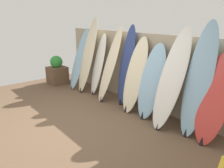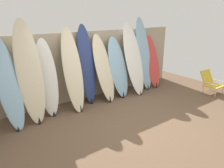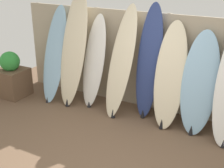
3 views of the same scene
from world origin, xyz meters
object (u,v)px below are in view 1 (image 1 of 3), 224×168
surfboard_cream_3 (110,65)px  planter_box (57,72)px  surfboard_skyblue_8 (199,81)px  surfboard_white_2 (98,65)px  surfboard_red_9 (214,100)px  surfboard_cream_1 (88,56)px  surfboard_skyblue_6 (151,82)px  surfboard_navy_4 (126,66)px  surfboard_white_7 (171,79)px  surfboard_skyblue_0 (79,59)px  surfboard_cream_5 (135,75)px

surfboard_cream_3 → planter_box: 2.41m
planter_box → surfboard_skyblue_8: bearing=6.0°
surfboard_white_2 → surfboard_red_9: 3.37m
surfboard_cream_1 → surfboard_skyblue_6: 2.40m
surfboard_cream_3 → surfboard_navy_4: size_ratio=0.97×
surfboard_white_2 → surfboard_navy_4: surfboard_navy_4 is taller
surfboard_navy_4 → surfboard_skyblue_6: size_ratio=1.22×
surfboard_skyblue_6 → surfboard_white_7: bearing=-3.9°
surfboard_cream_1 → surfboard_white_7: 2.91m
surfboard_skyblue_6 → surfboard_cream_1: bearing=-178.9°
surfboard_skyblue_0 → surfboard_navy_4: (1.91, 0.18, 0.08)m
surfboard_white_2 → surfboard_cream_3: surfboard_cream_3 is taller
surfboard_skyblue_0 → surfboard_red_9: 4.21m
surfboard_skyblue_6 → surfboard_white_7: size_ratio=0.82×
surfboard_cream_1 → surfboard_red_9: (3.76, 0.06, -0.29)m
surfboard_cream_3 → surfboard_cream_5: size_ratio=1.12×
surfboard_skyblue_6 → surfboard_skyblue_8: bearing=3.8°
surfboard_navy_4 → surfboard_skyblue_8: 1.95m
surfboard_cream_5 → surfboard_skyblue_6: size_ratio=1.06×
surfboard_cream_3 → surfboard_skyblue_8: size_ratio=0.91×
planter_box → surfboard_navy_4: bearing=11.1°
surfboard_white_7 → planter_box: 4.29m
surfboard_white_2 → surfboard_skyblue_6: surfboard_white_2 is taller
surfboard_skyblue_0 → surfboard_cream_5: surfboard_skyblue_0 is taller
surfboard_skyblue_0 → planter_box: 1.07m
surfboard_cream_5 → surfboard_skyblue_8: bearing=2.8°
surfboard_white_7 → surfboard_skyblue_8: 0.52m
surfboard_skyblue_6 → planter_box: surfboard_skyblue_6 is taller
surfboard_cream_1 → surfboard_white_7: surfboard_cream_1 is taller
surfboard_white_2 → surfboard_cream_3: bearing=-6.5°
surfboard_white_2 → surfboard_skyblue_6: bearing=-1.2°
surfboard_skyblue_0 → surfboard_white_2: size_ratio=1.06×
surfboard_white_2 → surfboard_navy_4: 1.08m
surfboard_navy_4 → surfboard_cream_1: bearing=-173.6°
surfboard_white_2 → surfboard_cream_5: size_ratio=1.00×
surfboard_red_9 → surfboard_white_7: bearing=-176.4°
surfboard_navy_4 → surfboard_skyblue_0: bearing=-174.5°
surfboard_white_2 → surfboard_skyblue_6: 2.00m
surfboard_navy_4 → surfboard_skyblue_8: surfboard_skyblue_8 is taller
surfboard_white_2 → surfboard_white_7: surfboard_white_7 is taller
surfboard_white_2 → surfboard_red_9: (3.37, -0.03, -0.07)m
surfboard_cream_3 → surfboard_skyblue_6: bearing=1.1°
surfboard_white_7 → planter_box: (-4.23, -0.39, -0.60)m
surfboard_skyblue_0 → surfboard_cream_5: (2.34, 0.06, -0.06)m
surfboard_skyblue_8 → surfboard_red_9: 0.43m
surfboard_navy_4 → planter_box: (-2.78, -0.55, -0.59)m
surfboard_white_2 → surfboard_cream_1: bearing=-167.2°
surfboard_navy_4 → surfboard_red_9: 2.30m
surfboard_skyblue_0 → surfboard_red_9: surfboard_skyblue_0 is taller
surfboard_cream_5 → surfboard_skyblue_8: (1.52, 0.08, 0.19)m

